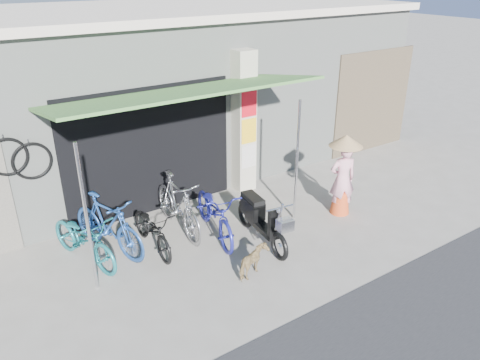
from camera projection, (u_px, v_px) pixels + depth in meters
ground at (282, 250)px, 8.11m from camera, size 80.00×80.00×0.00m
bicycle_shop at (152, 88)px, 11.19m from camera, size 12.30×5.30×3.66m
shop_pillar at (243, 123)px, 9.76m from camera, size 0.42×0.44×3.00m
awning at (184, 95)px, 7.83m from camera, size 4.60×1.88×2.72m
neighbour_right at (373, 102)px, 12.06m from camera, size 2.60×0.06×2.60m
bike_teal at (84, 239)px, 7.59m from camera, size 1.05×1.78×0.89m
bike_blue at (108, 225)px, 7.85m from camera, size 1.04×1.81×1.05m
bike_black at (152, 229)px, 7.97m from camera, size 0.54×1.50×0.78m
bike_silver at (178, 204)px, 8.46m from camera, size 0.59×1.84×1.10m
bike_navy at (215, 212)px, 8.34m from camera, size 0.99×1.91×0.96m
street_dog at (253, 262)px, 7.33m from camera, size 0.65×0.49×0.50m
moped at (260, 219)px, 8.19m from camera, size 0.51×1.72×0.97m
nun at (343, 175)px, 9.00m from camera, size 0.64×0.64×1.63m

